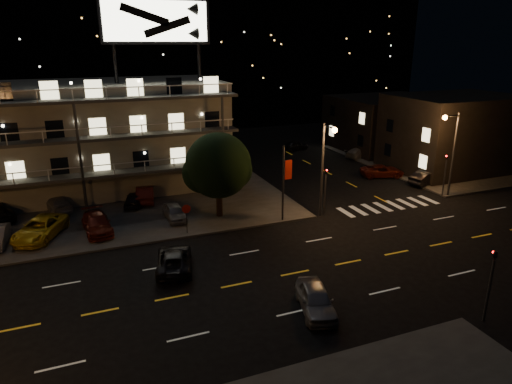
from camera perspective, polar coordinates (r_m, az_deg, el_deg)
name	(u,v)px	position (r m, az deg, el deg)	size (l,w,h in m)	color
ground	(267,279)	(29.24, 1.32, -10.79)	(140.00, 140.00, 0.00)	black
curb_nw	(39,205)	(45.88, -25.50, -1.48)	(44.00, 24.00, 0.15)	#353532
curb_ne	(425,160)	(60.79, 20.38, 3.72)	(16.00, 24.00, 0.15)	#353532
motel	(78,137)	(48.17, -21.34, 6.47)	(28.00, 13.80, 18.10)	#9A9887
side_bldg_front	(454,133)	(57.11, 23.48, 6.78)	(14.06, 10.00, 8.50)	black
side_bldg_back	(387,123)	(66.09, 16.11, 8.30)	(14.06, 12.00, 7.00)	black
hill_backdrop	(91,56)	(92.38, -19.94, 15.65)	(120.00, 25.00, 24.00)	black
streetlight_nc	(325,161)	(37.64, 8.61, 3.88)	(0.44, 1.92, 8.00)	#2D2D30
streetlight_ne	(452,146)	(46.18, 23.25, 5.27)	(1.92, 0.44, 8.00)	#2D2D30
signal_nw	(325,186)	(39.00, 8.66, 0.73)	(0.20, 0.27, 4.60)	#2D2D30
signal_sw	(491,278)	(26.91, 27.30, -9.57)	(0.20, 0.27, 4.60)	#2D2D30
signal_ne	(445,171)	(46.76, 22.59, 2.47)	(0.27, 0.20, 4.60)	#2D2D30
banner_north	(284,182)	(36.90, 3.54, 1.29)	(0.83, 0.16, 6.40)	#2D2D30
stop_sign	(186,214)	(35.12, -8.69, -2.76)	(0.91, 0.11, 2.61)	#2D2D30
tree	(218,167)	(37.58, -4.80, 3.08)	(5.65, 5.44, 7.11)	black
lot_car_2	(40,229)	(37.87, -25.39, -4.15)	(2.46, 5.33, 1.48)	gold
lot_car_3	(97,223)	(37.40, -19.26, -3.72)	(1.92, 4.73, 1.37)	#5A170C
lot_car_4	(175,212)	(38.37, -10.14, -2.48)	(1.48, 3.67, 1.25)	gray
lot_car_7	(58,204)	(43.17, -23.51, -1.38)	(1.78, 4.37, 1.27)	gray
lot_car_8	(134,199)	(42.38, -14.97, -0.82)	(1.47, 3.65, 1.24)	black
lot_car_9	(145,194)	(43.22, -13.68, -0.19)	(1.54, 4.42, 1.46)	#5A170C
side_car_0	(427,177)	(50.73, 20.59, 1.71)	(1.54, 4.42, 1.46)	black
side_car_1	(382,171)	(52.05, 15.49, 2.55)	(2.16, 4.69, 1.30)	#5A170C
side_car_2	(359,153)	(60.04, 12.73, 4.80)	(1.75, 4.30, 1.25)	gray
side_car_3	(295,145)	(62.99, 4.94, 5.83)	(1.52, 3.78, 1.29)	black
road_car_east	(316,299)	(26.00, 7.48, -13.15)	(1.70, 4.23, 1.44)	gray
road_car_west	(174,260)	(30.58, -10.19, -8.31)	(2.20, 4.77, 1.33)	black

